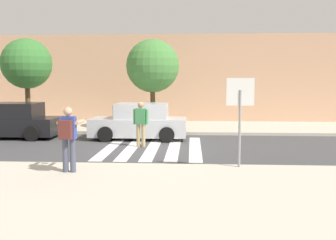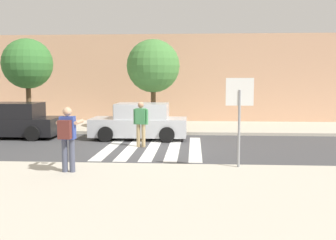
# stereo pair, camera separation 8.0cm
# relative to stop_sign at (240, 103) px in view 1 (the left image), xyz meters

# --- Properties ---
(ground_plane) EXTENTS (120.00, 120.00, 0.00)m
(ground_plane) POSITION_rel_stop_sign_xyz_m (-2.79, 3.50, -1.95)
(ground_plane) COLOR #424244
(sidewalk_near) EXTENTS (60.00, 6.00, 0.14)m
(sidewalk_near) POSITION_rel_stop_sign_xyz_m (-2.79, -2.70, -1.88)
(sidewalk_near) COLOR beige
(sidewalk_near) RESTS_ON ground
(sidewalk_far) EXTENTS (60.00, 4.80, 0.14)m
(sidewalk_far) POSITION_rel_stop_sign_xyz_m (-2.79, 9.50, -1.88)
(sidewalk_far) COLOR beige
(sidewalk_far) RESTS_ON ground
(building_facade_far) EXTENTS (56.00, 4.00, 5.16)m
(building_facade_far) POSITION_rel_stop_sign_xyz_m (-2.79, 13.90, 0.63)
(building_facade_far) COLOR tan
(building_facade_far) RESTS_ON ground
(crosswalk_stripe_0) EXTENTS (0.44, 5.20, 0.01)m
(crosswalk_stripe_0) POSITION_rel_stop_sign_xyz_m (-4.39, 3.70, -1.94)
(crosswalk_stripe_0) COLOR silver
(crosswalk_stripe_0) RESTS_ON ground
(crosswalk_stripe_1) EXTENTS (0.44, 5.20, 0.01)m
(crosswalk_stripe_1) POSITION_rel_stop_sign_xyz_m (-3.59, 3.70, -1.94)
(crosswalk_stripe_1) COLOR silver
(crosswalk_stripe_1) RESTS_ON ground
(crosswalk_stripe_2) EXTENTS (0.44, 5.20, 0.01)m
(crosswalk_stripe_2) POSITION_rel_stop_sign_xyz_m (-2.79, 3.70, -1.94)
(crosswalk_stripe_2) COLOR silver
(crosswalk_stripe_2) RESTS_ON ground
(crosswalk_stripe_3) EXTENTS (0.44, 5.20, 0.01)m
(crosswalk_stripe_3) POSITION_rel_stop_sign_xyz_m (-1.99, 3.70, -1.94)
(crosswalk_stripe_3) COLOR silver
(crosswalk_stripe_3) RESTS_ON ground
(crosswalk_stripe_4) EXTENTS (0.44, 5.20, 0.01)m
(crosswalk_stripe_4) POSITION_rel_stop_sign_xyz_m (-1.19, 3.70, -1.94)
(crosswalk_stripe_4) COLOR silver
(crosswalk_stripe_4) RESTS_ON ground
(stop_sign) EXTENTS (0.76, 0.08, 2.48)m
(stop_sign) POSITION_rel_stop_sign_xyz_m (0.00, 0.00, 0.00)
(stop_sign) COLOR gray
(stop_sign) RESTS_ON sidewalk_near
(photographer_with_backpack) EXTENTS (0.59, 0.85, 1.72)m
(photographer_with_backpack) POSITION_rel_stop_sign_xyz_m (-4.56, -0.91, -0.78)
(photographer_with_backpack) COLOR #474C60
(photographer_with_backpack) RESTS_ON sidewalk_near
(pedestrian_crossing) EXTENTS (0.57, 0.30, 1.72)m
(pedestrian_crossing) POSITION_rel_stop_sign_xyz_m (-3.26, 3.83, -0.97)
(pedestrian_crossing) COLOR tan
(pedestrian_crossing) RESTS_ON ground
(parked_car_black) EXTENTS (4.10, 1.92, 1.55)m
(parked_car_black) POSITION_rel_stop_sign_xyz_m (-9.22, 5.80, -1.22)
(parked_car_black) COLOR black
(parked_car_black) RESTS_ON ground
(parked_car_silver) EXTENTS (4.10, 1.92, 1.55)m
(parked_car_silver) POSITION_rel_stop_sign_xyz_m (-3.57, 5.80, -1.22)
(parked_car_silver) COLOR #B7BABF
(parked_car_silver) RESTS_ON ground
(street_tree_west) EXTENTS (2.42, 2.42, 4.39)m
(street_tree_west) POSITION_rel_stop_sign_xyz_m (-9.28, 7.70, 1.36)
(street_tree_west) COLOR brown
(street_tree_west) RESTS_ON sidewalk_far
(street_tree_center) EXTENTS (2.54, 2.54, 4.34)m
(street_tree_center) POSITION_rel_stop_sign_xyz_m (-3.21, 7.94, 1.25)
(street_tree_center) COLOR brown
(street_tree_center) RESTS_ON sidewalk_far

